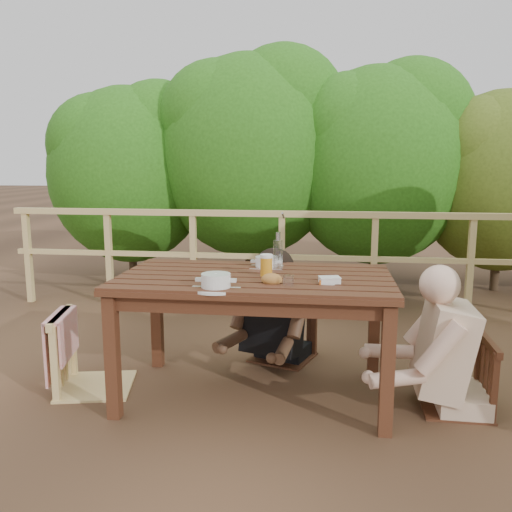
# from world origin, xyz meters

# --- Properties ---
(ground) EXTENTS (60.00, 60.00, 0.00)m
(ground) POSITION_xyz_m (0.00, 0.00, 0.00)
(ground) COLOR brown
(ground) RESTS_ON ground
(table) EXTENTS (1.67, 0.94, 0.77)m
(table) POSITION_xyz_m (0.00, 0.00, 0.39)
(table) COLOR #402113
(table) RESTS_ON ground
(chair_left) EXTENTS (0.57, 0.57, 0.96)m
(chair_left) POSITION_xyz_m (-1.06, -0.02, 0.48)
(chair_left) COLOR tan
(chair_left) RESTS_ON ground
(chair_far) EXTENTS (0.54, 0.54, 0.85)m
(chair_far) POSITION_xyz_m (0.12, 0.68, 0.43)
(chair_far) COLOR #402113
(chair_far) RESTS_ON ground
(chair_right) EXTENTS (0.42, 0.42, 0.82)m
(chair_right) POSITION_xyz_m (1.23, -0.02, 0.41)
(chair_right) COLOR #402113
(chair_right) RESTS_ON ground
(woman) EXTENTS (0.72, 0.80, 1.32)m
(woman) POSITION_xyz_m (0.12, 0.70, 0.66)
(woman) COLOR black
(woman) RESTS_ON ground
(diner_right) EXTENTS (0.73, 0.60, 1.45)m
(diner_right) POSITION_xyz_m (1.26, -0.02, 0.73)
(diner_right) COLOR #CCAA8B
(diner_right) RESTS_ON ground
(railing) EXTENTS (5.60, 0.10, 1.01)m
(railing) POSITION_xyz_m (0.00, 2.00, 0.51)
(railing) COLOR tan
(railing) RESTS_ON ground
(hedge_row) EXTENTS (6.60, 1.60, 3.80)m
(hedge_row) POSITION_xyz_m (0.40, 3.20, 1.90)
(hedge_row) COLOR #255914
(hedge_row) RESTS_ON ground
(soup_near) EXTENTS (0.28, 0.28, 0.09)m
(soup_near) POSITION_xyz_m (-0.17, -0.34, 0.82)
(soup_near) COLOR white
(soup_near) RESTS_ON table
(soup_far) EXTENTS (0.25, 0.25, 0.08)m
(soup_far) POSITION_xyz_m (0.04, 0.28, 0.81)
(soup_far) COLOR silver
(soup_far) RESTS_ON table
(bread_roll) EXTENTS (0.12, 0.09, 0.07)m
(bread_roll) POSITION_xyz_m (0.12, -0.20, 0.81)
(bread_roll) COLOR #9D6136
(bread_roll) RESTS_ON table
(beer_glass) EXTENTS (0.08, 0.08, 0.15)m
(beer_glass) POSITION_xyz_m (0.07, -0.01, 0.85)
(beer_glass) COLOR orange
(beer_glass) RESTS_ON table
(bottle) EXTENTS (0.06, 0.06, 0.26)m
(bottle) POSITION_xyz_m (0.13, 0.19, 0.90)
(bottle) COLOR white
(bottle) RESTS_ON table
(tumbler) EXTENTS (0.06, 0.06, 0.07)m
(tumbler) POSITION_xyz_m (0.23, -0.25, 0.81)
(tumbler) COLOR white
(tumbler) RESTS_ON table
(butter_tub) EXTENTS (0.14, 0.11, 0.05)m
(butter_tub) POSITION_xyz_m (0.46, -0.15, 0.80)
(butter_tub) COLOR white
(butter_tub) RESTS_ON table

